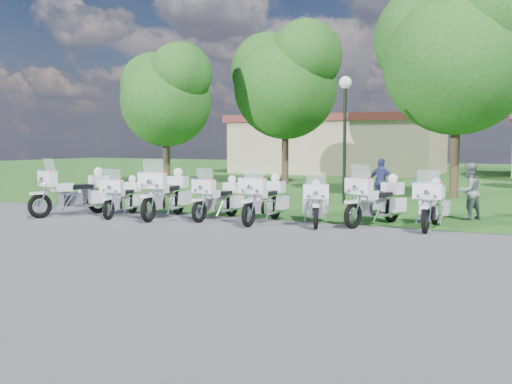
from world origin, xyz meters
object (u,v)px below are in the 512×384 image
at_px(motorcycle_4, 264,198).
at_px(motorcycle_0, 75,191).
at_px(motorcycle_2, 166,193).
at_px(motorcycle_3, 219,197).
at_px(motorcycle_7, 432,203).
at_px(bystander_c, 381,182).
at_px(bystander_b, 469,192).
at_px(motorcycle_5, 316,202).
at_px(motorcycle_6, 376,199).
at_px(motorcycle_1, 123,196).
at_px(lamp_post, 345,109).

bearing_deg(motorcycle_4, motorcycle_0, 9.99).
distance_m(motorcycle_2, motorcycle_4, 3.03).
xyz_separation_m(motorcycle_2, motorcycle_3, (1.51, 0.45, -0.10)).
bearing_deg(motorcycle_7, bystander_c, -63.18).
xyz_separation_m(motorcycle_0, bystander_c, (7.73, 6.60, 0.09)).
bearing_deg(motorcycle_2, motorcycle_7, -178.08).
relative_size(motorcycle_3, bystander_b, 1.38).
height_order(motorcycle_2, motorcycle_5, motorcycle_2).
bearing_deg(motorcycle_5, motorcycle_6, -176.64).
bearing_deg(motorcycle_7, motorcycle_1, 9.04).
bearing_deg(motorcycle_1, motorcycle_4, 175.61).
bearing_deg(motorcycle_1, bystander_c, -148.46).
bearing_deg(motorcycle_7, lamp_post, -52.03).
bearing_deg(lamp_post, bystander_b, -29.73).
xyz_separation_m(motorcycle_0, motorcycle_6, (8.73, 2.01, -0.04)).
xyz_separation_m(motorcycle_1, motorcycle_5, (5.79, 0.90, -0.00)).
height_order(motorcycle_3, motorcycle_7, motorcycle_7).
bearing_deg(motorcycle_6, motorcycle_5, 44.43).
height_order(motorcycle_1, motorcycle_3, motorcycle_3).
xyz_separation_m(motorcycle_2, lamp_post, (3.51, 5.97, 2.66)).
distance_m(motorcycle_2, motorcycle_7, 7.43).
bearing_deg(bystander_c, motorcycle_1, 56.49).
bearing_deg(motorcycle_4, motorcycle_2, 6.53).
xyz_separation_m(motorcycle_0, motorcycle_7, (10.16, 2.01, -0.08)).
height_order(motorcycle_1, motorcycle_7, motorcycle_7).
height_order(motorcycle_1, motorcycle_4, motorcycle_4).
bearing_deg(motorcycle_1, motorcycle_0, 4.74).
xyz_separation_m(motorcycle_4, motorcycle_6, (2.88, 0.90, 0.01)).
relative_size(motorcycle_2, bystander_c, 1.57).
bearing_deg(motorcycle_3, lamp_post, -104.64).
relative_size(motorcycle_0, motorcycle_5, 1.21).
bearing_deg(motorcycle_0, lamp_post, -113.72).
bearing_deg(motorcycle_2, bystander_c, -137.81).
height_order(motorcycle_0, motorcycle_1, motorcycle_0).
bearing_deg(motorcycle_0, motorcycle_3, -145.13).
relative_size(motorcycle_1, motorcycle_7, 0.92).
xyz_separation_m(motorcycle_1, motorcycle_6, (7.27, 1.55, 0.08)).
xyz_separation_m(motorcycle_4, bystander_c, (1.89, 5.49, 0.15)).
bearing_deg(motorcycle_1, motorcycle_5, 176.02).
distance_m(lamp_post, bystander_c, 2.91).
relative_size(motorcycle_0, motorcycle_4, 1.03).
height_order(motorcycle_6, lamp_post, lamp_post).
relative_size(motorcycle_1, bystander_c, 1.29).
distance_m(motorcycle_0, motorcycle_5, 7.38).
bearing_deg(bystander_b, motorcycle_2, -27.76).
relative_size(motorcycle_1, motorcycle_5, 1.04).
relative_size(motorcycle_6, bystander_c, 1.41).
bearing_deg(lamp_post, motorcycle_6, -63.18).
bearing_deg(motorcycle_6, motorcycle_4, 38.05).
bearing_deg(motorcycle_2, motorcycle_3, -171.60).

